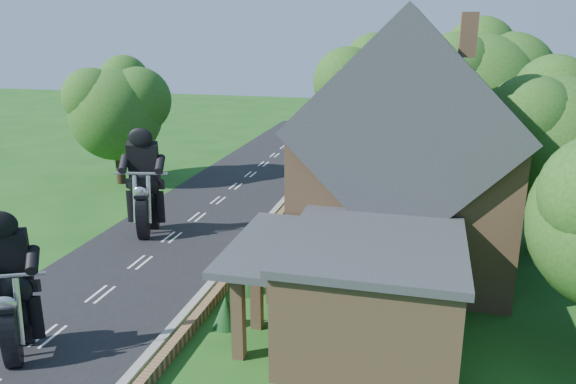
% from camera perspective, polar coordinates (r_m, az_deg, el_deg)
% --- Properties ---
extents(ground, '(120.00, 120.00, 0.00)m').
position_cam_1_polar(ground, '(22.13, -18.51, -9.86)').
color(ground, '#184914').
rests_on(ground, ground).
extents(road, '(7.00, 80.00, 0.02)m').
position_cam_1_polar(road, '(22.13, -18.51, -9.83)').
color(road, black).
rests_on(road, ground).
extents(kerb, '(0.30, 80.00, 0.12)m').
position_cam_1_polar(kerb, '(20.48, -9.70, -11.22)').
color(kerb, gray).
rests_on(kerb, ground).
extents(garden_wall, '(0.30, 22.00, 0.40)m').
position_cam_1_polar(garden_wall, '(24.43, -3.60, -5.92)').
color(garden_wall, '#8B6847').
rests_on(garden_wall, ground).
extents(house, '(9.54, 8.64, 10.24)m').
position_cam_1_polar(house, '(23.08, 11.83, 3.22)').
color(house, '#8B6847').
rests_on(house, ground).
extents(annex, '(7.05, 5.94, 3.44)m').
position_cam_1_polar(annex, '(17.54, 8.14, -9.85)').
color(annex, '#8B6847').
rests_on(annex, ground).
extents(tree_house_right, '(6.51, 6.00, 8.40)m').
position_cam_1_polar(tree_house_right, '(26.02, 25.95, 5.28)').
color(tree_house_right, black).
rests_on(tree_house_right, ground).
extents(tree_behind_house, '(7.81, 7.20, 10.08)m').
position_cam_1_polar(tree_behind_house, '(32.91, 19.43, 9.86)').
color(tree_behind_house, black).
rests_on(tree_behind_house, ground).
extents(tree_behind_left, '(6.94, 6.40, 9.16)m').
position_cam_1_polar(tree_behind_left, '(33.96, 8.93, 9.92)').
color(tree_behind_left, black).
rests_on(tree_behind_left, ground).
extents(tree_far_road, '(6.08, 5.60, 7.84)m').
position_cam_1_polar(tree_far_road, '(35.88, -16.54, 8.35)').
color(tree_far_road, black).
rests_on(tree_far_road, ground).
extents(shrub_a, '(0.90, 0.90, 1.10)m').
position_cam_1_polar(shrub_a, '(18.86, -6.32, -11.95)').
color(shrub_a, '#103414').
rests_on(shrub_a, ground).
extents(shrub_b, '(0.90, 0.90, 1.10)m').
position_cam_1_polar(shrub_b, '(20.96, -3.92, -8.83)').
color(shrub_b, '#103414').
rests_on(shrub_b, ground).
extents(shrub_c, '(0.90, 0.90, 1.10)m').
position_cam_1_polar(shrub_c, '(23.14, -2.00, -6.28)').
color(shrub_c, '#103414').
rests_on(shrub_c, ground).
extents(shrub_d, '(0.90, 0.90, 1.10)m').
position_cam_1_polar(shrub_d, '(27.67, 0.88, -2.39)').
color(shrub_d, '#103414').
rests_on(shrub_d, ground).
extents(shrub_e, '(0.90, 0.90, 1.10)m').
position_cam_1_polar(shrub_e, '(29.98, 1.99, -0.89)').
color(shrub_e, '#103414').
rests_on(shrub_e, ground).
extents(shrub_f, '(0.90, 0.90, 1.10)m').
position_cam_1_polar(shrub_f, '(32.33, 2.93, 0.39)').
color(shrub_f, '#103414').
rests_on(shrub_f, ground).
extents(motorcycle_lead, '(0.97, 1.51, 1.39)m').
position_cam_1_polar(motorcycle_lead, '(18.94, -25.72, -13.00)').
color(motorcycle_lead, black).
rests_on(motorcycle_lead, ground).
extents(motorcycle_follow, '(0.73, 1.71, 1.54)m').
position_cam_1_polar(motorcycle_follow, '(27.26, -14.06, -2.70)').
color(motorcycle_follow, black).
rests_on(motorcycle_follow, ground).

